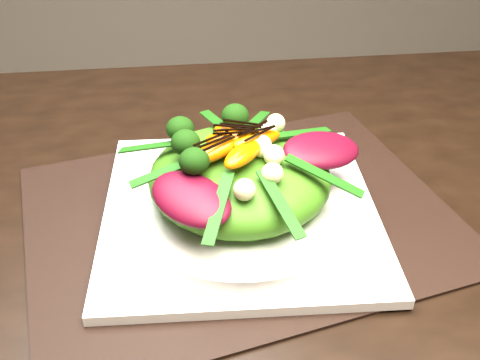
{
  "coord_description": "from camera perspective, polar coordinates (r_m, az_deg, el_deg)",
  "views": [
    {
      "loc": [
        0.04,
        -0.42,
        1.13
      ],
      "look_at": [
        0.1,
        0.05,
        0.8
      ],
      "focal_mm": 42.0,
      "sensor_mm": 36.0,
      "label": 1
    }
  ],
  "objects": [
    {
      "name": "salad_bowl",
      "position": [
        0.59,
        -0.0,
        -1.95
      ],
      "size": [
        0.3,
        0.3,
        0.02
      ],
      "primitive_type": "cylinder",
      "rotation": [
        0.0,
        0.0,
        0.16
      ],
      "color": "silver",
      "rests_on": "plate_base"
    },
    {
      "name": "macadamia_nut",
      "position": [
        0.53,
        2.81,
        2.42
      ],
      "size": [
        0.03,
        0.03,
        0.02
      ],
      "primitive_type": "sphere",
      "rotation": [
        0.0,
        0.0,
        -0.36
      ],
      "color": "beige",
      "rests_on": "lettuce_mound"
    },
    {
      "name": "plate_base",
      "position": [
        0.6,
        0.0,
        -3.09
      ],
      "size": [
        0.3,
        0.3,
        0.01
      ],
      "primitive_type": "cube",
      "rotation": [
        0.0,
        0.0,
        -0.05
      ],
      "color": "white",
      "rests_on": "placemat"
    },
    {
      "name": "lettuce_mound",
      "position": [
        0.57,
        0.0,
        0.38
      ],
      "size": [
        0.22,
        0.22,
        0.06
      ],
      "primitive_type": "ellipsoid",
      "rotation": [
        0.0,
        0.0,
        0.18
      ],
      "color": "#427A16",
      "rests_on": "salad_bowl"
    },
    {
      "name": "radicchio_leaf",
      "position": [
        0.57,
        8.27,
        3.03
      ],
      "size": [
        0.1,
        0.07,
        0.02
      ],
      "primitive_type": "ellipsoid",
      "rotation": [
        0.0,
        0.0,
        0.25
      ],
      "color": "#490717",
      "rests_on": "lettuce_mound"
    },
    {
      "name": "orange_segment",
      "position": [
        0.57,
        -1.87,
        4.99
      ],
      "size": [
        0.06,
        0.04,
        0.01
      ],
      "primitive_type": "ellipsoid",
      "rotation": [
        0.0,
        0.0,
        0.25
      ],
      "color": "#C65503",
      "rests_on": "lettuce_mound"
    },
    {
      "name": "dining_table",
      "position": [
        0.58,
        -8.96,
        -8.79
      ],
      "size": [
        1.6,
        0.9,
        0.75
      ],
      "primitive_type": "cube",
      "color": "black",
      "rests_on": "floor"
    },
    {
      "name": "broccoli_floret",
      "position": [
        0.58,
        -7.58,
        4.84
      ],
      "size": [
        0.05,
        0.05,
        0.04
      ],
      "primitive_type": "sphere",
      "rotation": [
        0.0,
        0.0,
        0.19
      ],
      "color": "black",
      "rests_on": "lettuce_mound"
    },
    {
      "name": "placemat",
      "position": [
        0.6,
        -0.0,
        -3.63
      ],
      "size": [
        0.5,
        0.42,
        0.0
      ],
      "primitive_type": "cube",
      "rotation": [
        0.0,
        0.0,
        0.22
      ],
      "color": "black",
      "rests_on": "dining_table"
    },
    {
      "name": "balsamic_drizzle",
      "position": [
        0.57,
        -1.89,
        5.7
      ],
      "size": [
        0.04,
        0.01,
        0.0
      ],
      "primitive_type": "cube",
      "rotation": [
        0.0,
        0.0,
        0.25
      ],
      "color": "black",
      "rests_on": "orange_segment"
    }
  ]
}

